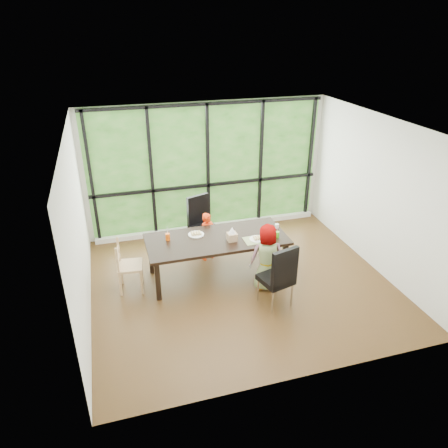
% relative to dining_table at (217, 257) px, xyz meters
% --- Properties ---
extents(ground, '(5.00, 5.00, 0.00)m').
position_rel_dining_table_xyz_m(ground, '(0.33, -0.33, -0.38)').
color(ground, black).
rests_on(ground, ground).
extents(back_wall, '(5.00, 0.00, 5.00)m').
position_rel_dining_table_xyz_m(back_wall, '(0.33, 1.92, 0.98)').
color(back_wall, silver).
rests_on(back_wall, ground).
extents(foliage_backdrop, '(4.80, 0.02, 2.65)m').
position_rel_dining_table_xyz_m(foliage_backdrop, '(0.33, 1.90, 0.98)').
color(foliage_backdrop, '#224E16').
rests_on(foliage_backdrop, back_wall).
extents(window_mullions, '(4.80, 0.06, 2.65)m').
position_rel_dining_table_xyz_m(window_mullions, '(0.33, 1.86, 0.98)').
color(window_mullions, black).
rests_on(window_mullions, back_wall).
extents(window_sill, '(4.80, 0.12, 0.10)m').
position_rel_dining_table_xyz_m(window_sill, '(0.33, 1.82, -0.33)').
color(window_sill, silver).
rests_on(window_sill, ground).
extents(dining_table, '(2.40, 1.07, 0.75)m').
position_rel_dining_table_xyz_m(dining_table, '(0.00, 0.00, 0.00)').
color(dining_table, black).
rests_on(dining_table, ground).
extents(chair_window_leather, '(0.59, 0.59, 1.08)m').
position_rel_dining_table_xyz_m(chair_window_leather, '(0.01, 0.99, 0.17)').
color(chair_window_leather, black).
rests_on(chair_window_leather, ground).
extents(chair_interior_leather, '(0.56, 0.56, 1.08)m').
position_rel_dining_table_xyz_m(chair_interior_leather, '(0.66, -1.05, 0.17)').
color(chair_interior_leather, black).
rests_on(chair_interior_leather, ground).
extents(chair_end_beech, '(0.45, 0.46, 0.90)m').
position_rel_dining_table_xyz_m(chair_end_beech, '(-1.49, 0.01, 0.08)').
color(chair_end_beech, tan).
rests_on(chair_end_beech, ground).
extents(child_toddler, '(0.40, 0.34, 0.93)m').
position_rel_dining_table_xyz_m(child_toddler, '(0.00, 0.63, 0.09)').
color(child_toddler, red).
rests_on(child_toddler, ground).
extents(child_older, '(0.61, 0.44, 1.17)m').
position_rel_dining_table_xyz_m(child_older, '(0.71, -0.58, 0.21)').
color(child_older, gray).
rests_on(child_older, ground).
extents(placemat, '(0.41, 0.30, 0.01)m').
position_rel_dining_table_xyz_m(placemat, '(0.62, -0.26, 0.38)').
color(placemat, tan).
rests_on(placemat, dining_table).
extents(plate_far, '(0.27, 0.27, 0.02)m').
position_rel_dining_table_xyz_m(plate_far, '(-0.31, 0.21, 0.38)').
color(plate_far, white).
rests_on(plate_far, dining_table).
extents(plate_near, '(0.27, 0.27, 0.02)m').
position_rel_dining_table_xyz_m(plate_near, '(0.64, -0.25, 0.38)').
color(plate_near, white).
rests_on(plate_near, dining_table).
extents(orange_cup, '(0.08, 0.08, 0.12)m').
position_rel_dining_table_xyz_m(orange_cup, '(-0.81, 0.16, 0.43)').
color(orange_cup, '#FF5F0F').
rests_on(orange_cup, dining_table).
extents(green_cup, '(0.07, 0.07, 0.11)m').
position_rel_dining_table_xyz_m(green_cup, '(1.00, -0.27, 0.43)').
color(green_cup, '#51CC25').
rests_on(green_cup, dining_table).
extents(white_mug, '(0.07, 0.07, 0.07)m').
position_rel_dining_table_xyz_m(white_mug, '(1.13, 0.07, 0.41)').
color(white_mug, white).
rests_on(white_mug, dining_table).
extents(tissue_box, '(0.16, 0.16, 0.14)m').
position_rel_dining_table_xyz_m(tissue_box, '(0.23, -0.15, 0.44)').
color(tissue_box, tan).
rests_on(tissue_box, dining_table).
extents(crepe_rolls_far, '(0.20, 0.12, 0.04)m').
position_rel_dining_table_xyz_m(crepe_rolls_far, '(-0.31, 0.21, 0.41)').
color(crepe_rolls_far, tan).
rests_on(crepe_rolls_far, plate_far).
extents(crepe_rolls_near, '(0.15, 0.12, 0.04)m').
position_rel_dining_table_xyz_m(crepe_rolls_near, '(0.64, -0.25, 0.41)').
color(crepe_rolls_near, tan).
rests_on(crepe_rolls_near, plate_near).
extents(straw_white, '(0.01, 0.04, 0.20)m').
position_rel_dining_table_xyz_m(straw_white, '(-0.81, 0.16, 0.53)').
color(straw_white, white).
rests_on(straw_white, orange_cup).
extents(straw_pink, '(0.01, 0.04, 0.20)m').
position_rel_dining_table_xyz_m(straw_pink, '(1.00, -0.27, 0.52)').
color(straw_pink, pink).
rests_on(straw_pink, green_cup).
extents(tissue, '(0.12, 0.12, 0.11)m').
position_rel_dining_table_xyz_m(tissue, '(0.23, -0.15, 0.57)').
color(tissue, white).
rests_on(tissue, tissue_box).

